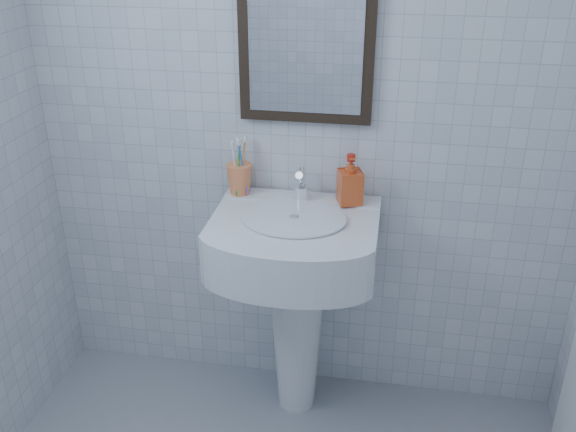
# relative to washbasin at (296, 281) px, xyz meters

# --- Properties ---
(wall_back) EXTENTS (2.20, 0.02, 2.50)m
(wall_back) POSITION_rel_washbasin_xyz_m (-0.00, 0.21, 0.61)
(wall_back) COLOR silver
(wall_back) RESTS_ON ground
(washbasin) EXTENTS (0.62, 0.45, 0.95)m
(washbasin) POSITION_rel_washbasin_xyz_m (0.00, 0.00, 0.00)
(washbasin) COLOR white
(washbasin) RESTS_ON ground
(faucet) EXTENTS (0.06, 0.12, 0.14)m
(faucet) POSITION_rel_washbasin_xyz_m (-0.00, 0.11, 0.36)
(faucet) COLOR white
(faucet) RESTS_ON washbasin
(toothbrush_cup) EXTENTS (0.13, 0.13, 0.12)m
(toothbrush_cup) POSITION_rel_washbasin_xyz_m (-0.25, 0.14, 0.37)
(toothbrush_cup) COLOR #EF7D45
(toothbrush_cup) RESTS_ON washbasin
(soap_dispenser) EXTENTS (0.11, 0.11, 0.20)m
(soap_dispenser) POSITION_rel_washbasin_xyz_m (0.19, 0.12, 0.40)
(soap_dispenser) COLOR red
(soap_dispenser) RESTS_ON washbasin
(wall_mirror) EXTENTS (0.50, 0.04, 0.62)m
(wall_mirror) POSITION_rel_washbasin_xyz_m (-0.00, 0.19, 0.91)
(wall_mirror) COLOR black
(wall_mirror) RESTS_ON wall_back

